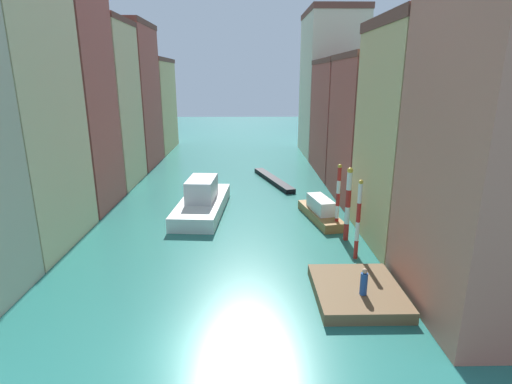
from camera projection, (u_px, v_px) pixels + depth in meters
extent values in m
plane|color=#28756B|center=(230.00, 191.00, 40.35)|extent=(154.00, 154.00, 0.00)
cube|color=#B25147|center=(58.00, 94.00, 32.80)|extent=(7.38, 7.27, 19.47)
cube|color=beige|center=(96.00, 107.00, 40.92)|extent=(7.38, 8.05, 16.08)
cube|color=brown|center=(86.00, 20.00, 38.61)|extent=(7.53, 8.22, 0.54)
cube|color=#B25147|center=(123.00, 99.00, 49.88)|extent=(7.38, 9.68, 16.81)
cube|color=brown|center=(116.00, 24.00, 47.46)|extent=(7.53, 9.88, 0.61)
cube|color=#DBB77A|center=(146.00, 107.00, 61.05)|extent=(7.38, 11.78, 13.13)
cube|color=brown|center=(142.00, 60.00, 59.14)|extent=(7.53, 12.01, 0.60)
cube|color=#DBB77A|center=(427.00, 141.00, 26.41)|extent=(7.38, 8.77, 14.00)
cube|color=brown|center=(441.00, 21.00, 24.37)|extent=(7.53, 8.94, 0.72)
cube|color=#B25147|center=(380.00, 132.00, 35.85)|extent=(7.38, 9.54, 12.52)
cube|color=brown|center=(386.00, 56.00, 34.03)|extent=(7.53, 9.73, 0.50)
cube|color=#B25147|center=(349.00, 120.00, 46.50)|extent=(7.38, 11.55, 12.46)
cube|color=brown|center=(353.00, 61.00, 44.69)|extent=(7.53, 11.78, 0.54)
cube|color=beige|center=(330.00, 88.00, 57.18)|extent=(7.38, 11.89, 19.10)
cube|color=brown|center=(334.00, 12.00, 54.42)|extent=(7.53, 12.13, 0.76)
cube|color=brown|center=(357.00, 291.00, 20.82)|extent=(4.41, 5.14, 0.61)
cylinder|color=#234C93|center=(364.00, 284.00, 19.83)|extent=(0.36, 0.36, 1.15)
sphere|color=tan|center=(365.00, 271.00, 19.64)|extent=(0.26, 0.26, 0.26)
cylinder|color=red|center=(356.00, 249.00, 25.15)|extent=(0.26, 0.26, 1.23)
cylinder|color=white|center=(357.00, 231.00, 24.81)|extent=(0.26, 0.26, 1.23)
cylinder|color=red|center=(359.00, 213.00, 24.47)|extent=(0.26, 0.26, 1.23)
cylinder|color=white|center=(360.00, 193.00, 24.13)|extent=(0.26, 0.26, 1.23)
sphere|color=gold|center=(361.00, 182.00, 23.93)|extent=(0.29, 0.29, 0.29)
cylinder|color=red|center=(346.00, 232.00, 28.03)|extent=(0.36, 0.36, 1.22)
cylinder|color=white|center=(347.00, 215.00, 27.69)|extent=(0.36, 0.36, 1.22)
cylinder|color=red|center=(348.00, 198.00, 27.35)|extent=(0.36, 0.36, 1.22)
cylinder|color=white|center=(349.00, 181.00, 27.01)|extent=(0.36, 0.36, 1.22)
sphere|color=gold|center=(350.00, 170.00, 26.80)|extent=(0.39, 0.39, 0.39)
cylinder|color=red|center=(336.00, 224.00, 29.86)|extent=(0.27, 0.27, 0.96)
cylinder|color=white|center=(337.00, 212.00, 29.59)|extent=(0.27, 0.27, 0.96)
cylinder|color=red|center=(338.00, 199.00, 29.32)|extent=(0.27, 0.27, 0.96)
cylinder|color=white|center=(339.00, 187.00, 29.06)|extent=(0.27, 0.27, 0.96)
cylinder|color=red|center=(339.00, 174.00, 28.79)|extent=(0.27, 0.27, 0.96)
sphere|color=gold|center=(340.00, 166.00, 28.63)|extent=(0.30, 0.30, 0.30)
cube|color=white|center=(202.00, 205.00, 33.86)|extent=(4.23, 10.30, 1.13)
cube|color=silver|center=(202.00, 189.00, 33.45)|extent=(2.46, 3.97, 1.80)
cube|color=black|center=(273.00, 180.00, 43.64)|extent=(3.90, 9.88, 0.47)
cube|color=olive|center=(320.00, 215.00, 32.14)|extent=(2.86, 6.56, 0.70)
cube|color=silver|center=(321.00, 204.00, 31.89)|extent=(1.84, 3.49, 1.11)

